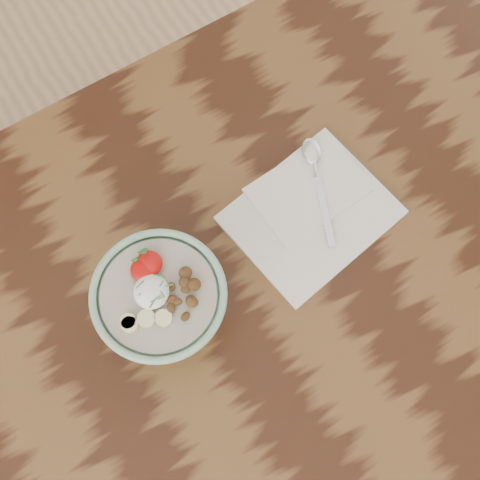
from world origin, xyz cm
name	(u,v)px	position (x,y,z in cm)	size (l,w,h in cm)	color
table	(225,324)	(0.00, 0.00, 65.70)	(160.00, 90.00, 75.00)	black
breakfast_bowl	(161,301)	(-7.28, 4.81, 81.41)	(18.92, 18.92, 12.48)	#88B695
napkin	(310,210)	(19.92, 6.88, 75.61)	(26.68, 22.93, 1.46)	white
spoon	(315,166)	(24.16, 12.40, 76.87)	(8.73, 17.99, 0.97)	silver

